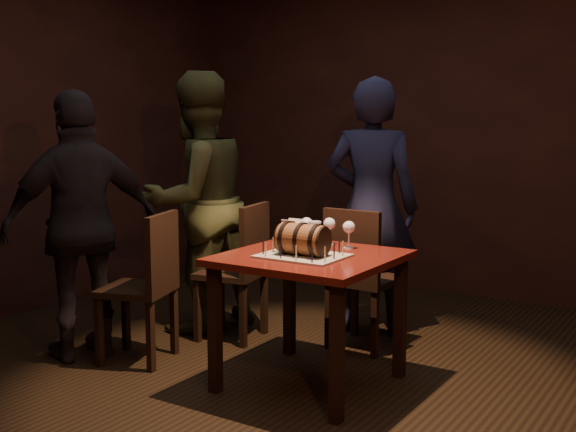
{
  "coord_description": "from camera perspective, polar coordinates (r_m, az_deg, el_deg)",
  "views": [
    {
      "loc": [
        2.15,
        -3.36,
        1.52
      ],
      "look_at": [
        -0.03,
        0.05,
        0.95
      ],
      "focal_mm": 45.0,
      "sensor_mm": 36.0,
      "label": 1
    }
  ],
  "objects": [
    {
      "name": "room_shell",
      "position": [
        3.99,
        -0.06,
        6.29
      ],
      "size": [
        5.04,
        5.04,
        2.8
      ],
      "color": "black",
      "rests_on": "ground"
    },
    {
      "name": "pub_table",
      "position": [
        4.03,
        1.78,
        -4.59
      ],
      "size": [
        0.9,
        0.9,
        0.75
      ],
      "color": "#4C110C",
      "rests_on": "ground"
    },
    {
      "name": "cake_board",
      "position": [
        3.94,
        1.17,
        -3.17
      ],
      "size": [
        0.45,
        0.35,
        0.01
      ],
      "primitive_type": "cube",
      "color": "#A09281",
      "rests_on": "pub_table"
    },
    {
      "name": "barrel_cake",
      "position": [
        3.92,
        1.17,
        -1.86
      ],
      "size": [
        0.32,
        0.19,
        0.19
      ],
      "color": "brown",
      "rests_on": "cake_board"
    },
    {
      "name": "birthday_candles",
      "position": [
        3.93,
        1.17,
        -2.51
      ],
      "size": [
        0.4,
        0.3,
        0.09
      ],
      "color": "#EBD98C",
      "rests_on": "cake_board"
    },
    {
      "name": "wine_glass_left",
      "position": [
        4.32,
        1.47,
        -0.68
      ],
      "size": [
        0.07,
        0.07,
        0.16
      ],
      "color": "silver",
      "rests_on": "pub_table"
    },
    {
      "name": "wine_glass_mid",
      "position": [
        4.31,
        3.29,
        -0.71
      ],
      "size": [
        0.07,
        0.07,
        0.16
      ],
      "color": "silver",
      "rests_on": "pub_table"
    },
    {
      "name": "wine_glass_right",
      "position": [
        4.18,
        4.84,
        -0.99
      ],
      "size": [
        0.07,
        0.07,
        0.16
      ],
      "color": "silver",
      "rests_on": "pub_table"
    },
    {
      "name": "pint_of_ale",
      "position": [
        4.24,
        2.14,
        -1.47
      ],
      "size": [
        0.07,
        0.07,
        0.15
      ],
      "color": "silver",
      "rests_on": "pub_table"
    },
    {
      "name": "menu_card",
      "position": [
        4.44,
        0.32,
        -1.13
      ],
      "size": [
        0.1,
        0.05,
        0.13
      ],
      "primitive_type": null,
      "color": "white",
      "rests_on": "pub_table"
    },
    {
      "name": "chair_back",
      "position": [
        4.67,
        5.62,
        -4.35
      ],
      "size": [
        0.42,
        0.42,
        0.93
      ],
      "color": "black",
      "rests_on": "ground"
    },
    {
      "name": "chair_left_rear",
      "position": [
        4.88,
        -3.69,
        -3.8
      ],
      "size": [
        0.47,
        0.47,
        0.93
      ],
      "color": "black",
      "rests_on": "ground"
    },
    {
      "name": "chair_left_front",
      "position": [
        4.51,
        -10.99,
        -4.9
      ],
      "size": [
        0.5,
        0.5,
        0.93
      ],
      "color": "black",
      "rests_on": "ground"
    },
    {
      "name": "person_back",
      "position": [
        5.02,
        6.64,
        0.73
      ],
      "size": [
        0.73,
        0.57,
        1.78
      ],
      "primitive_type": "imported",
      "rotation": [
        0.0,
        0.0,
        3.38
      ],
      "color": "#191932",
      "rests_on": "ground"
    },
    {
      "name": "person_left_rear",
      "position": [
        5.12,
        -7.26,
        1.09
      ],
      "size": [
        0.9,
        1.03,
        1.82
      ],
      "primitive_type": "imported",
      "rotation": [
        0.0,
        0.0,
        -1.84
      ],
      "color": "#3F4020",
      "rests_on": "ground"
    },
    {
      "name": "person_left_front",
      "position": [
        4.65,
        -15.95,
        -0.74
      ],
      "size": [
        0.75,
        1.06,
        1.68
      ],
      "primitive_type": "imported",
      "rotation": [
        0.0,
        0.0,
        -1.96
      ],
      "color": "black",
      "rests_on": "ground"
    }
  ]
}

